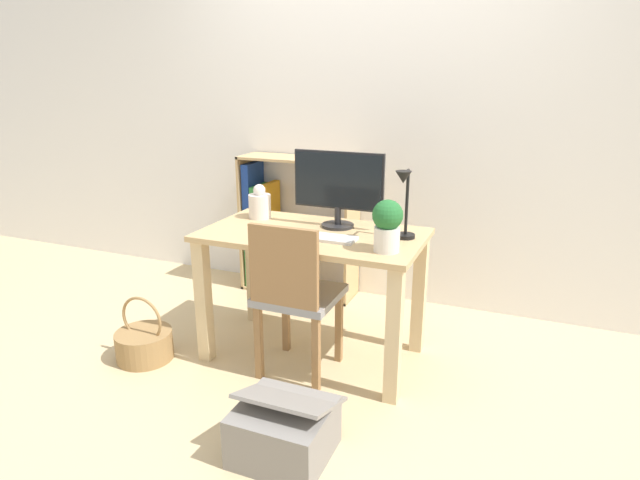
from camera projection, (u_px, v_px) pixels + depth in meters
name	position (u px, v px, depth m)	size (l,w,h in m)	color
ground_plane	(313.00, 354.00, 3.08)	(10.00, 10.00, 0.00)	#CCB284
wall_back	(371.00, 112.00, 3.57)	(8.00, 0.05, 2.60)	white
desk	(313.00, 258.00, 2.90)	(1.18, 0.66, 0.73)	tan
monitor	(338.00, 184.00, 2.89)	(0.51, 0.18, 0.42)	#232326
keyboard	(323.00, 237.00, 2.74)	(0.35, 0.13, 0.02)	silver
vase	(260.00, 204.00, 3.12)	(0.13, 0.13, 0.20)	silver
desk_lamp	(404.00, 198.00, 2.64)	(0.10, 0.19, 0.36)	black
potted_plant	(387.00, 224.00, 2.51)	(0.15, 0.15, 0.25)	silver
chair	(294.00, 293.00, 2.73)	(0.40, 0.40, 0.85)	gray
bookshelf	(279.00, 235.00, 3.91)	(0.83, 0.28, 0.99)	tan
basket	(144.00, 343.00, 3.00)	(0.31, 0.31, 0.38)	#997547
storage_box	(284.00, 429.00, 2.23)	(0.39, 0.42, 0.30)	gray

